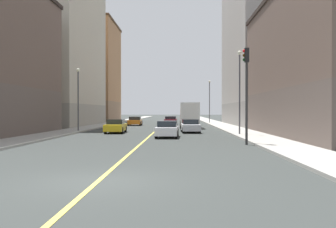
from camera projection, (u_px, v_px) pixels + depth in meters
name	position (u px, v px, depth m)	size (l,w,h in m)	color
ground_plane	(98.00, 182.00, 11.66)	(400.00, 400.00, 0.00)	#313533
sidewalk_left	(218.00, 124.00, 60.40)	(3.07, 168.00, 0.15)	#9E9B93
sidewalk_right	(108.00, 124.00, 60.88)	(3.07, 168.00, 0.15)	#9E9B93
lane_center_stripe	(163.00, 124.00, 60.64)	(0.16, 154.00, 0.01)	#E5D14C
building_left_near	(327.00, 63.00, 31.28)	(9.14, 24.33, 12.24)	brown
building_left_mid	(261.00, 47.00, 56.53)	(9.14, 24.62, 23.41)	gray
building_right_midblock	(61.00, 44.00, 55.67)	(9.14, 22.42, 23.94)	#9D9688
building_right_distant	(94.00, 72.00, 76.96)	(9.14, 15.73, 19.97)	#8F6B4F
traffic_light_left_near	(246.00, 82.00, 24.28)	(0.40, 0.32, 6.17)	#2D2D2D
street_lamp_left_near	(240.00, 84.00, 33.29)	(0.36, 0.36, 7.28)	#4C4C51
street_lamp_right_near	(78.00, 92.00, 39.03)	(0.36, 0.36, 6.39)	#4C4C51
street_lamp_left_far	(209.00, 97.00, 65.67)	(0.36, 0.36, 7.25)	#4C4C51
car_yellow	(116.00, 126.00, 37.44)	(1.86, 4.62, 1.34)	gold
car_silver	(190.00, 126.00, 38.08)	(1.93, 4.56, 1.32)	silver
car_white	(167.00, 129.00, 31.10)	(1.89, 4.27, 1.35)	white
car_maroon	(171.00, 121.00, 57.93)	(1.94, 4.50, 1.33)	maroon
car_orange	(135.00, 121.00, 56.46)	(1.95, 4.13, 1.33)	orange
car_teal	(187.00, 120.00, 66.90)	(2.00, 4.28, 1.18)	#196670
box_truck	(189.00, 115.00, 48.23)	(2.37, 7.76, 3.16)	maroon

